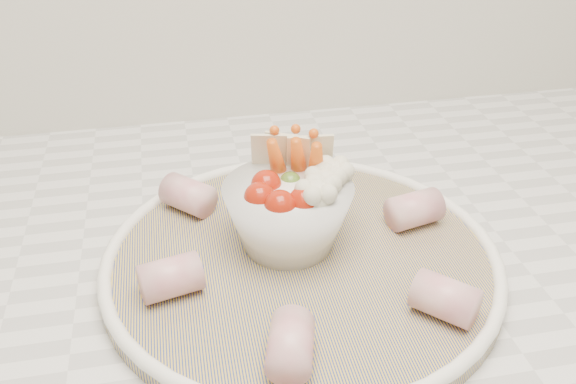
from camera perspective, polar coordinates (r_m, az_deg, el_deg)
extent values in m
cube|color=silver|center=(0.64, 8.03, -5.24)|extent=(2.04, 0.62, 0.04)
cylinder|color=navy|center=(0.58, 1.21, -6.29)|extent=(0.36, 0.36, 0.01)
torus|color=white|center=(0.57, 1.22, -5.70)|extent=(0.35, 0.35, 0.01)
sphere|color=#A11C0A|center=(0.54, -2.54, -0.50)|extent=(0.03, 0.03, 0.03)
sphere|color=#A11C0A|center=(0.53, -0.70, -1.23)|extent=(0.03, 0.03, 0.03)
sphere|color=#A11C0A|center=(0.54, 1.44, -0.87)|extent=(0.03, 0.03, 0.03)
sphere|color=#A11C0A|center=(0.56, -1.95, 0.63)|extent=(0.03, 0.03, 0.03)
sphere|color=#4A7025|center=(0.57, 0.21, 0.85)|extent=(0.02, 0.02, 0.02)
cone|color=#D65614|center=(0.58, -0.98, 2.51)|extent=(0.04, 0.04, 0.06)
cone|color=#D65614|center=(0.58, 0.92, 2.64)|extent=(0.03, 0.04, 0.06)
cone|color=#D65614|center=(0.57, 2.51, 2.20)|extent=(0.03, 0.04, 0.06)
sphere|color=beige|center=(0.56, 3.32, 0.51)|extent=(0.03, 0.03, 0.03)
sphere|color=beige|center=(0.54, 2.60, -0.52)|extent=(0.03, 0.03, 0.03)
sphere|color=beige|center=(0.57, 4.02, 1.30)|extent=(0.03, 0.03, 0.03)
cube|color=beige|center=(0.59, 0.07, 3.28)|extent=(0.04, 0.03, 0.05)
cube|color=beige|center=(0.59, 1.92, 3.17)|extent=(0.04, 0.01, 0.05)
cube|color=beige|center=(0.59, -1.19, 3.28)|extent=(0.04, 0.02, 0.05)
cylinder|color=#C25869|center=(0.62, 11.17, -1.53)|extent=(0.06, 0.04, 0.03)
cylinder|color=#C25869|center=(0.67, 1.93, 1.95)|extent=(0.05, 0.06, 0.03)
cylinder|color=#C25869|center=(0.64, -8.87, -0.28)|extent=(0.06, 0.06, 0.03)
cylinder|color=#C25869|center=(0.53, -10.39, -7.49)|extent=(0.06, 0.04, 0.03)
cylinder|color=#C25869|center=(0.47, 0.22, -13.42)|extent=(0.05, 0.06, 0.03)
cylinder|color=#C25869|center=(0.52, 13.81, -9.17)|extent=(0.06, 0.06, 0.03)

